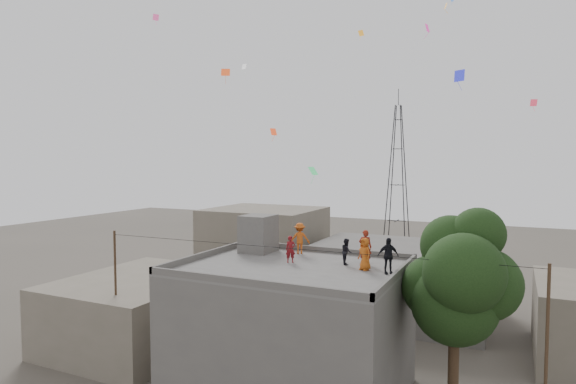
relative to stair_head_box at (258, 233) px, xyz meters
The scene contains 16 objects.
main_building 5.78m from the stair_head_box, 39.09° to the right, with size 10.00×8.00×6.10m.
parapet 4.21m from the stair_head_box, 39.09° to the right, with size 10.00×8.00×0.30m.
stair_head_box is the anchor object (origin of this frame).
neighbor_west 9.34m from the stair_head_box, behind, with size 8.00×10.00×4.00m, color #625B4D.
neighbor_north 13.35m from the stair_head_box, 65.48° to the left, with size 12.00×9.00×5.00m, color #53514E.
neighbor_northwest 15.45m from the stair_head_box, 116.91° to the left, with size 9.00×8.00×7.00m, color #625B4D.
tree 10.80m from the stair_head_box, 10.74° to the right, with size 4.90×4.60×9.10m.
utility_line 6.26m from the stair_head_box, 46.14° to the right, with size 20.12×0.62×7.40m.
transmission_tower 37.46m from the stair_head_box, 91.23° to the left, with size 2.97×2.97×20.01m.
person_red_adult 6.21m from the stair_head_box, ahead, with size 0.61×0.40×1.66m, color maroon.
person_orange_child 6.74m from the stair_head_box, 15.85° to the right, with size 0.72×0.47×1.47m, color #B85215.
person_dark_child 5.46m from the stair_head_box, 10.81° to the right, with size 0.60×0.47×1.24m, color black.
person_dark_adult 7.89m from the stair_head_box, 15.41° to the right, with size 0.93×0.39×1.58m, color black.
person_orange_adult 2.31m from the stair_head_box, 11.41° to the left, with size 1.06×0.61×1.65m, color #BA4E15.
person_red_child 3.34m from the stair_head_box, 33.22° to the right, with size 0.47×0.31×1.30m, color maroon.
kites 11.17m from the stair_head_box, 55.81° to the left, with size 20.61×16.40×12.87m.
Camera 1 is at (9.32, -20.09, 10.98)m, focal length 30.00 mm.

